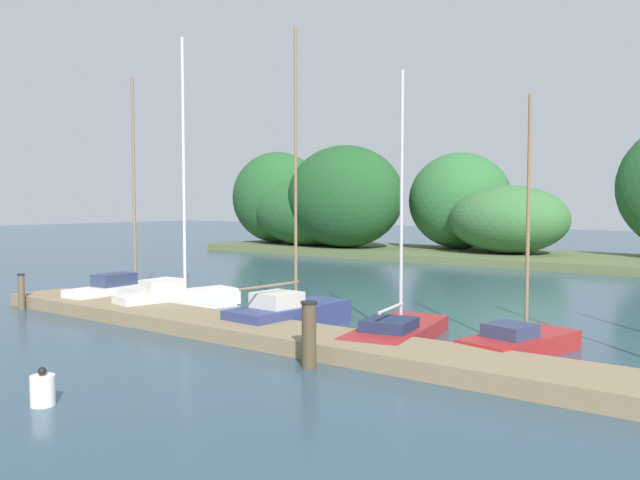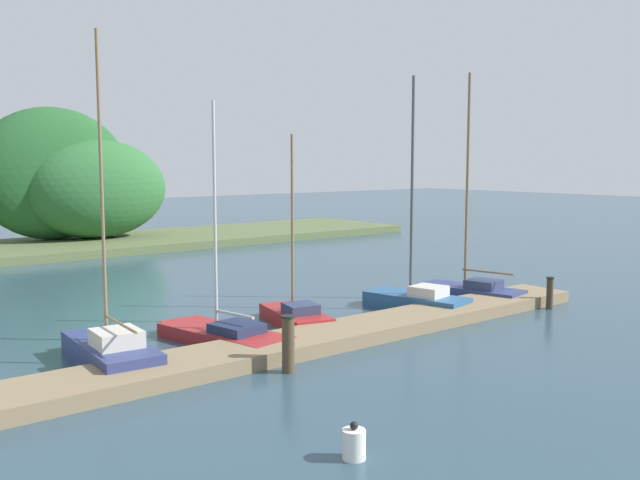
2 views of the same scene
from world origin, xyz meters
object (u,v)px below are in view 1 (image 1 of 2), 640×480
Objects in this scene: mooring_piling_1 at (309,334)px; sailboat_3 at (398,330)px; channel_buoy_0 at (43,390)px; sailboat_4 at (522,340)px; sailboat_0 at (131,289)px; sailboat_2 at (292,312)px; mooring_piling_0 at (21,291)px; sailboat_1 at (180,296)px.

sailboat_3 is at bearing 86.94° from mooring_piling_1.
sailboat_4 is at bearing 58.79° from channel_buoy_0.
sailboat_0 is at bearing 136.10° from channel_buoy_0.
sailboat_2 is at bearing 109.92° from sailboat_4.
mooring_piling_0 is at bearing 153.26° from channel_buoy_0.
sailboat_0 is at bearing 79.28° from sailboat_3.
sailboat_2 is 7.12× the size of mooring_piling_0.
sailboat_4 is at bearing 13.43° from mooring_piling_0.
sailboat_0 is at bearing 98.16° from sailboat_1.
mooring_piling_0 reaches higher than channel_buoy_0.
sailboat_2 is 1.40× the size of sailboat_4.
sailboat_4 is at bearing -79.77° from sailboat_2.
sailboat_4 is (2.68, 0.47, 0.03)m from sailboat_3.
mooring_piling_0 is (-1.30, -2.87, 0.12)m from sailboat_0.
sailboat_2 is 7.27m from channel_buoy_0.
sailboat_0 is 9.75m from sailboat_3.
sailboat_4 is 14.11m from mooring_piling_0.
mooring_piling_0 is at bearing 178.61° from mooring_piling_1.
sailboat_0 reaches higher than sailboat_4.
sailboat_1 is 13.06× the size of channel_buoy_0.
sailboat_2 reaches higher than sailboat_0.
sailboat_0 is 11.73× the size of channel_buoy_0.
channel_buoy_0 is at bearing -168.32° from sailboat_2.
mooring_piling_1 is (9.58, -3.13, 0.23)m from sailboat_0.
sailboat_1 is 7.49× the size of mooring_piling_0.
mooring_piling_1 is (7.02, -2.94, 0.23)m from sailboat_1.
channel_buoy_0 is at bearing -113.91° from mooring_piling_1.
sailboat_1 is 6.19× the size of mooring_piling_1.
sailboat_2 is at bearing 82.09° from sailboat_3.
mooring_piling_1 is (-0.16, -3.07, 0.38)m from sailboat_3.
sailboat_0 is 12.43m from sailboat_4.
channel_buoy_0 is at bearing 153.99° from sailboat_3.
mooring_piling_1 is (2.84, -2.94, 0.26)m from sailboat_2.
sailboat_1 reaches higher than mooring_piling_0.
sailboat_0 reaches higher than mooring_piling_1.
mooring_piling_1 reaches higher than channel_buoy_0.
sailboat_1 is at bearing 80.69° from sailboat_3.
sailboat_1 reaches higher than channel_buoy_0.
channel_buoy_0 is (-4.73, -7.81, -0.04)m from sailboat_4.
sailboat_1 is 4.70m from mooring_piling_0.
sailboat_1 is (2.56, -0.19, 0.00)m from sailboat_0.
sailboat_1 reaches higher than sailboat_4.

